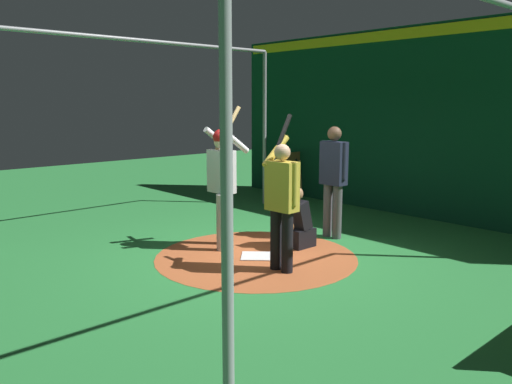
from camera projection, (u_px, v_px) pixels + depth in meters
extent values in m
plane|color=#287A38|center=(256.00, 257.00, 7.37)|extent=(25.20, 25.20, 0.00)
cylinder|color=#AD562D|center=(256.00, 257.00, 7.37)|extent=(2.90, 2.90, 0.01)
cube|color=white|center=(256.00, 256.00, 7.37)|extent=(0.59, 0.59, 0.01)
cylinder|color=#BCBCC0|center=(221.00, 223.00, 7.62)|extent=(0.15, 0.15, 0.86)
cylinder|color=#BCBCC0|center=(223.00, 217.00, 7.98)|extent=(0.15, 0.15, 0.86)
cube|color=silver|center=(221.00, 171.00, 7.67)|extent=(0.22, 0.44, 0.64)
cylinder|color=silver|center=(235.00, 141.00, 7.51)|extent=(0.52, 0.09, 0.40)
cylinder|color=silver|center=(218.00, 139.00, 7.80)|extent=(0.52, 0.09, 0.40)
sphere|color=beige|center=(221.00, 141.00, 7.59)|extent=(0.22, 0.22, 0.22)
sphere|color=#A51414|center=(221.00, 137.00, 7.58)|extent=(0.25, 0.25, 0.25)
cylinder|color=tan|center=(227.00, 130.00, 7.81)|extent=(0.54, 0.06, 0.73)
cube|color=black|center=(298.00, 237.00, 7.90)|extent=(0.40, 0.40, 0.29)
cube|color=black|center=(297.00, 214.00, 7.81)|extent=(0.31, 0.40, 0.47)
sphere|color=#9E704C|center=(296.00, 194.00, 7.74)|extent=(0.22, 0.22, 0.22)
cube|color=gray|center=(292.00, 194.00, 7.68)|extent=(0.03, 0.20, 0.20)
ellipsoid|color=brown|center=(287.00, 226.00, 7.60)|extent=(0.12, 0.28, 0.22)
cylinder|color=#4C4C51|center=(337.00, 212.00, 8.30)|extent=(0.15, 0.15, 0.88)
cylinder|color=#4C4C51|center=(328.00, 210.00, 8.44)|extent=(0.15, 0.15, 0.88)
cube|color=#1E2338|center=(334.00, 163.00, 8.23)|extent=(0.22, 0.42, 0.70)
cylinder|color=#1E2338|center=(344.00, 161.00, 8.08)|extent=(0.09, 0.09, 0.59)
cylinder|color=#1E2338|center=(324.00, 159.00, 8.37)|extent=(0.09, 0.09, 0.59)
sphere|color=brown|center=(334.00, 134.00, 8.15)|extent=(0.23, 0.23, 0.23)
cylinder|color=black|center=(287.00, 242.00, 6.63)|extent=(0.15, 0.15, 0.81)
cylinder|color=black|center=(276.00, 239.00, 6.77)|extent=(0.15, 0.15, 0.81)
cube|color=gold|center=(282.00, 186.00, 6.58)|extent=(0.24, 0.43, 0.64)
cylinder|color=gold|center=(294.00, 184.00, 6.43)|extent=(0.09, 0.09, 0.54)
cylinder|color=gold|center=(276.00, 151.00, 6.71)|extent=(0.48, 0.12, 0.42)
sphere|color=tan|center=(282.00, 152.00, 6.50)|extent=(0.21, 0.21, 0.21)
cylinder|color=black|center=(280.00, 142.00, 6.75)|extent=(0.46, 0.09, 0.74)
cube|color=#0C3D26|center=(415.00, 123.00, 9.81)|extent=(0.20, 9.20, 3.62)
cube|color=yellow|center=(417.00, 32.00, 9.45)|extent=(0.03, 9.02, 0.20)
cylinder|color=gray|center=(265.00, 129.00, 10.98)|extent=(0.08, 0.08, 3.24)
cylinder|color=gray|center=(227.00, 196.00, 3.20)|extent=(0.08, 0.08, 3.24)
cylinder|color=gray|center=(147.00, 41.00, 8.84)|extent=(5.60, 0.07, 0.07)
cube|color=olive|center=(295.00, 174.00, 12.00)|extent=(1.18, 0.04, 1.05)
cylinder|color=tan|center=(310.00, 176.00, 12.29)|extent=(0.06, 0.20, 0.89)
cylinder|color=black|center=(307.00, 176.00, 12.21)|extent=(0.06, 0.16, 0.90)
cylinder|color=olive|center=(304.00, 178.00, 12.14)|extent=(0.06, 0.14, 0.84)
cylinder|color=tan|center=(300.00, 178.00, 12.06)|extent=(0.06, 0.14, 0.85)
cylinder|color=black|center=(297.00, 178.00, 11.97)|extent=(0.06, 0.14, 0.90)
cylinder|color=olive|center=(293.00, 179.00, 11.89)|extent=(0.06, 0.21, 0.88)
cylinder|color=tan|center=(290.00, 179.00, 11.82)|extent=(0.06, 0.18, 0.87)
cylinder|color=black|center=(286.00, 179.00, 11.73)|extent=(0.06, 0.17, 0.90)
cylinder|color=black|center=(282.00, 180.00, 11.66)|extent=(0.06, 0.15, 0.88)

